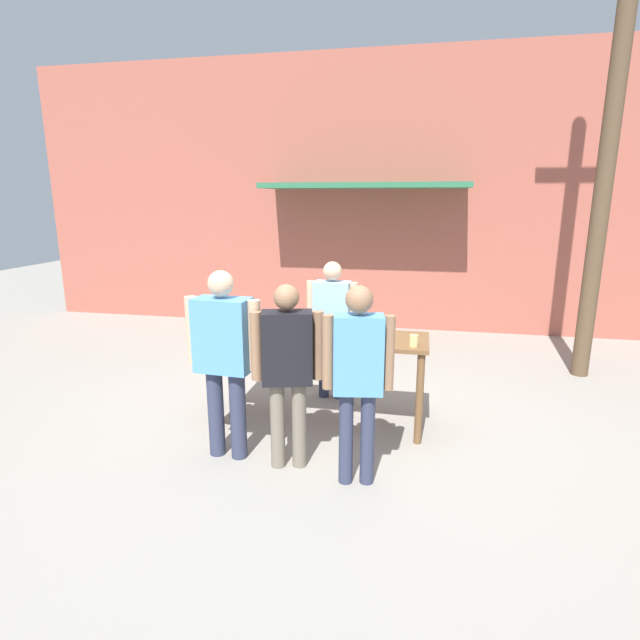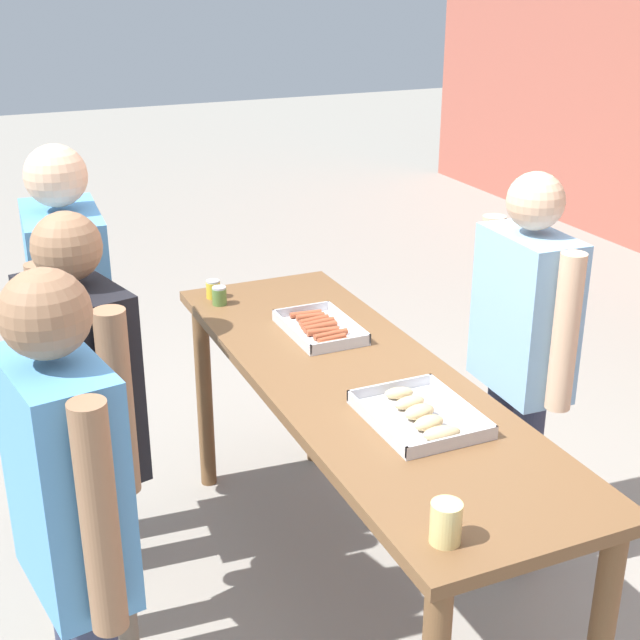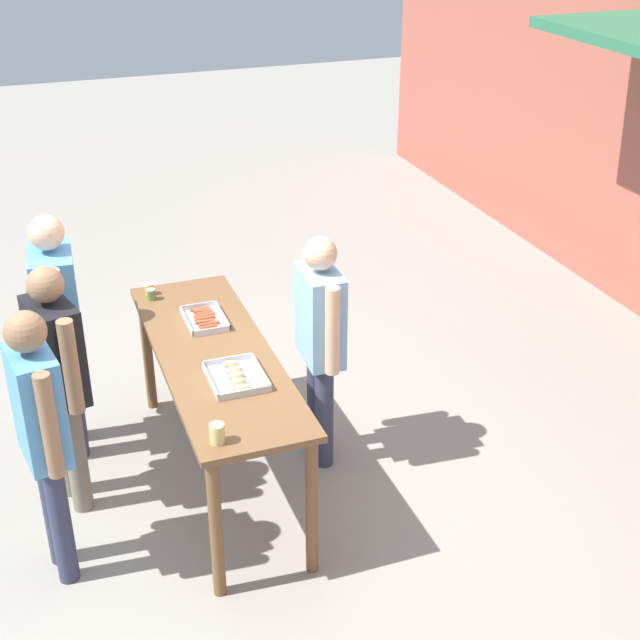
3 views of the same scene
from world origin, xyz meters
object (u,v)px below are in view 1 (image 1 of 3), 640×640
(food_tray_sausages, at_px, (282,330))
(person_customer_waiting_in_line, at_px, (287,362))
(person_customer_with_cup, at_px, (358,369))
(food_tray_buns, at_px, (357,334))
(person_server_behind_table, at_px, (332,319))
(beer_cup, at_px, (414,341))
(person_customer_holding_hotdog, at_px, (224,351))
(condiment_jar_mustard, at_px, (223,332))
(condiment_jar_ketchup, at_px, (231,333))
(utility_pole, at_px, (611,126))

(food_tray_sausages, height_order, person_customer_waiting_in_line, person_customer_waiting_in_line)
(person_customer_with_cup, bearing_deg, person_customer_waiting_in_line, -22.44)
(food_tray_buns, relative_size, person_server_behind_table, 0.25)
(food_tray_sausages, height_order, food_tray_buns, food_tray_buns)
(beer_cup, height_order, person_customer_waiting_in_line, person_customer_waiting_in_line)
(beer_cup, relative_size, person_customer_holding_hotdog, 0.06)
(condiment_jar_mustard, bearing_deg, food_tray_sausages, 26.54)
(condiment_jar_ketchup, distance_m, person_server_behind_table, 1.21)
(condiment_jar_mustard, distance_m, person_server_behind_table, 1.27)
(person_customer_holding_hotdog, xyz_separation_m, person_customer_with_cup, (1.16, -0.20, -0.01))
(person_server_behind_table, xyz_separation_m, person_customer_with_cup, (0.51, -1.69, 0.03))
(food_tray_buns, distance_m, person_customer_with_cup, 1.07)
(condiment_jar_ketchup, relative_size, person_customer_waiting_in_line, 0.05)
(person_customer_with_cup, distance_m, utility_pole, 4.45)
(condiment_jar_mustard, height_order, beer_cup, beer_cup)
(person_customer_holding_hotdog, relative_size, person_customer_with_cup, 1.03)
(condiment_jar_ketchup, bearing_deg, utility_pole, 30.60)
(food_tray_sausages, relative_size, person_customer_waiting_in_line, 0.24)
(condiment_jar_mustard, bearing_deg, beer_cup, 0.31)
(condiment_jar_mustard, distance_m, person_customer_holding_hotdog, 0.66)
(utility_pole, bearing_deg, food_tray_sausages, -149.45)
(utility_pole, bearing_deg, condiment_jar_ketchup, -149.40)
(beer_cup, relative_size, utility_pole, 0.02)
(food_tray_buns, height_order, person_customer_waiting_in_line, person_customer_waiting_in_line)
(person_server_behind_table, bearing_deg, person_customer_holding_hotdog, -111.42)
(food_tray_sausages, bearing_deg, person_server_behind_table, 57.76)
(utility_pole, bearing_deg, person_customer_waiting_in_line, -136.45)
(condiment_jar_mustard, bearing_deg, person_customer_holding_hotdog, -67.07)
(beer_cup, bearing_deg, food_tray_sausages, 169.29)
(condiment_jar_mustard, relative_size, person_server_behind_table, 0.05)
(beer_cup, xyz_separation_m, person_customer_waiting_in_line, (-0.99, -0.68, -0.04))
(person_customer_waiting_in_line, bearing_deg, food_tray_buns, -129.77)
(person_customer_with_cup, bearing_deg, condiment_jar_mustard, -39.07)
(condiment_jar_ketchup, height_order, person_customer_holding_hotdog, person_customer_holding_hotdog)
(person_customer_waiting_in_line, bearing_deg, condiment_jar_mustard, -53.16)
(person_customer_waiting_in_line, bearing_deg, beer_cup, -159.69)
(food_tray_sausages, height_order, utility_pole, utility_pole)
(condiment_jar_mustard, bearing_deg, person_customer_with_cup, -29.63)
(food_tray_buns, bearing_deg, condiment_jar_mustard, -168.68)
(person_server_behind_table, height_order, person_customer_holding_hotdog, person_customer_holding_hotdog)
(person_customer_with_cup, bearing_deg, person_customer_holding_hotdog, -19.16)
(food_tray_buns, xyz_separation_m, condiment_jar_mustard, (-1.27, -0.25, 0.02))
(food_tray_buns, bearing_deg, beer_cup, -24.06)
(person_customer_holding_hotdog, bearing_deg, person_customer_waiting_in_line, 177.45)
(person_customer_holding_hotdog, bearing_deg, food_tray_buns, -135.91)
(condiment_jar_ketchup, distance_m, person_customer_holding_hotdog, 0.63)
(food_tray_buns, xyz_separation_m, person_customer_holding_hotdog, (-1.01, -0.86, 0.03))
(condiment_jar_mustard, xyz_separation_m, person_customer_with_cup, (1.42, -0.81, 0.00))
(food_tray_sausages, bearing_deg, person_customer_holding_hotdog, -106.54)
(condiment_jar_mustard, relative_size, beer_cup, 0.71)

